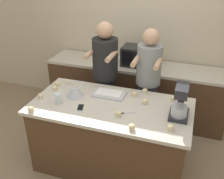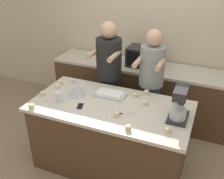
{
  "view_description": "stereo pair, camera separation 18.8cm",
  "coord_description": "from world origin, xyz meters",
  "px_view_note": "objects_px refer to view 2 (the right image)",
  "views": [
    {
      "loc": [
        0.83,
        -2.45,
        2.47
      ],
      "look_at": [
        0.0,
        0.05,
        1.07
      ],
      "focal_mm": 42.0,
      "sensor_mm": 36.0,
      "label": 1
    },
    {
      "loc": [
        1.01,
        -2.38,
        2.47
      ],
      "look_at": [
        0.0,
        0.05,
        1.07
      ],
      "focal_mm": 42.0,
      "sensor_mm": 36.0,
      "label": 2
    }
  ],
  "objects_px": {
    "drinking_glass": "(59,97)",
    "cupcake_7": "(32,106)",
    "cupcake_0": "(145,103)",
    "cupcake_10": "(58,86)",
    "cupcake_3": "(61,82)",
    "cell_phone": "(80,106)",
    "cupcake_11": "(136,95)",
    "baking_tray": "(110,94)",
    "cupcake_5": "(116,114)",
    "cupcake_2": "(43,93)",
    "mixing_bowl": "(76,89)",
    "cupcake_9": "(167,130)",
    "person_left": "(109,78)",
    "cupcake_1": "(146,92)",
    "cupcake_8": "(174,101)",
    "microwave_oven": "(143,57)",
    "knife": "(124,114)",
    "stand_mixer": "(179,105)",
    "cupcake_6": "(72,80)",
    "person_right": "(151,87)",
    "cupcake_4": "(128,128)"
  },
  "relations": [
    {
      "from": "cupcake_2",
      "to": "cupcake_3",
      "type": "relative_size",
      "value": 1.0
    },
    {
      "from": "cupcake_0",
      "to": "cupcake_8",
      "type": "bearing_deg",
      "value": 29.83
    },
    {
      "from": "mixing_bowl",
      "to": "cupcake_11",
      "type": "relative_size",
      "value": 3.47
    },
    {
      "from": "mixing_bowl",
      "to": "cupcake_5",
      "type": "distance_m",
      "value": 0.68
    },
    {
      "from": "drinking_glass",
      "to": "cupcake_7",
      "type": "relative_size",
      "value": 1.86
    },
    {
      "from": "cupcake_9",
      "to": "cupcake_10",
      "type": "height_order",
      "value": "same"
    },
    {
      "from": "drinking_glass",
      "to": "cupcake_7",
      "type": "distance_m",
      "value": 0.33
    },
    {
      "from": "baking_tray",
      "to": "cupcake_6",
      "type": "xyz_separation_m",
      "value": [
        -0.62,
        0.13,
        0.01
      ]
    },
    {
      "from": "baking_tray",
      "to": "cupcake_5",
      "type": "height_order",
      "value": "cupcake_5"
    },
    {
      "from": "baking_tray",
      "to": "cupcake_2",
      "type": "relative_size",
      "value": 5.87
    },
    {
      "from": "cupcake_0",
      "to": "cupcake_9",
      "type": "bearing_deg",
      "value": -49.91
    },
    {
      "from": "cupcake_10",
      "to": "knife",
      "type": "bearing_deg",
      "value": -13.29
    },
    {
      "from": "mixing_bowl",
      "to": "baking_tray",
      "type": "relative_size",
      "value": 0.59
    },
    {
      "from": "cupcake_1",
      "to": "cupcake_7",
      "type": "bearing_deg",
      "value": -143.47
    },
    {
      "from": "knife",
      "to": "baking_tray",
      "type": "bearing_deg",
      "value": 132.49
    },
    {
      "from": "cell_phone",
      "to": "cupcake_2",
      "type": "xyz_separation_m",
      "value": [
        -0.55,
        0.06,
        0.03
      ]
    },
    {
      "from": "cupcake_6",
      "to": "cupcake_7",
      "type": "bearing_deg",
      "value": -95.81
    },
    {
      "from": "microwave_oven",
      "to": "knife",
      "type": "distance_m",
      "value": 1.38
    },
    {
      "from": "stand_mixer",
      "to": "cupcake_8",
      "type": "bearing_deg",
      "value": 107.36
    },
    {
      "from": "cupcake_3",
      "to": "cupcake_7",
      "type": "distance_m",
      "value": 0.65
    },
    {
      "from": "mixing_bowl",
      "to": "cell_phone",
      "type": "bearing_deg",
      "value": -53.07
    },
    {
      "from": "cupcake_4",
      "to": "cupcake_6",
      "type": "bearing_deg",
      "value": 145.94
    },
    {
      "from": "cupcake_6",
      "to": "cupcake_10",
      "type": "height_order",
      "value": "same"
    },
    {
      "from": "cupcake_2",
      "to": "cupcake_3",
      "type": "height_order",
      "value": "same"
    },
    {
      "from": "cupcake_3",
      "to": "cupcake_1",
      "type": "bearing_deg",
      "value": 8.46
    },
    {
      "from": "cupcake_1",
      "to": "knife",
      "type": "bearing_deg",
      "value": -101.55
    },
    {
      "from": "cupcake_1",
      "to": "cupcake_2",
      "type": "relative_size",
      "value": 1.0
    },
    {
      "from": "cupcake_7",
      "to": "cupcake_8",
      "type": "height_order",
      "value": "same"
    },
    {
      "from": "mixing_bowl",
      "to": "drinking_glass",
      "type": "height_order",
      "value": "mixing_bowl"
    },
    {
      "from": "cupcake_5",
      "to": "cupcake_11",
      "type": "relative_size",
      "value": 1.0
    },
    {
      "from": "person_right",
      "to": "cupcake_7",
      "type": "relative_size",
      "value": 24.78
    },
    {
      "from": "cupcake_8",
      "to": "cupcake_0",
      "type": "bearing_deg",
      "value": -150.17
    },
    {
      "from": "cupcake_8",
      "to": "cupcake_4",
      "type": "bearing_deg",
      "value": -114.84
    },
    {
      "from": "mixing_bowl",
      "to": "cupcake_3",
      "type": "bearing_deg",
      "value": 152.53
    },
    {
      "from": "cupcake_5",
      "to": "cupcake_11",
      "type": "xyz_separation_m",
      "value": [
        0.06,
        0.48,
        0.0
      ]
    },
    {
      "from": "cupcake_3",
      "to": "cupcake_7",
      "type": "relative_size",
      "value": 1.0
    },
    {
      "from": "cupcake_10",
      "to": "microwave_oven",
      "type": "bearing_deg",
      "value": 54.22
    },
    {
      "from": "cupcake_10",
      "to": "cupcake_3",
      "type": "bearing_deg",
      "value": 102.41
    },
    {
      "from": "person_left",
      "to": "cupcake_10",
      "type": "relative_size",
      "value": 25.36
    },
    {
      "from": "person_left",
      "to": "cupcake_3",
      "type": "relative_size",
      "value": 25.36
    },
    {
      "from": "cupcake_0",
      "to": "cupcake_1",
      "type": "xyz_separation_m",
      "value": [
        -0.06,
        0.26,
        0.0
      ]
    },
    {
      "from": "cupcake_1",
      "to": "cupcake_8",
      "type": "height_order",
      "value": "same"
    },
    {
      "from": "cupcake_0",
      "to": "cupcake_11",
      "type": "distance_m",
      "value": 0.21
    },
    {
      "from": "stand_mixer",
      "to": "cupcake_9",
      "type": "height_order",
      "value": "stand_mixer"
    },
    {
      "from": "cell_phone",
      "to": "cupcake_11",
      "type": "height_order",
      "value": "cupcake_11"
    },
    {
      "from": "person_left",
      "to": "cupcake_5",
      "type": "xyz_separation_m",
      "value": [
        0.46,
        -0.87,
        0.04
      ]
    },
    {
      "from": "cell_phone",
      "to": "cupcake_1",
      "type": "xyz_separation_m",
      "value": [
        0.62,
        0.58,
        0.03
      ]
    },
    {
      "from": "cupcake_2",
      "to": "person_left",
      "type": "bearing_deg",
      "value": 55.35
    },
    {
      "from": "cupcake_0",
      "to": "cupcake_10",
      "type": "distance_m",
      "value": 1.16
    },
    {
      "from": "cupcake_4",
      "to": "cupcake_8",
      "type": "xyz_separation_m",
      "value": [
        0.32,
        0.7,
        0.0
      ]
    }
  ]
}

